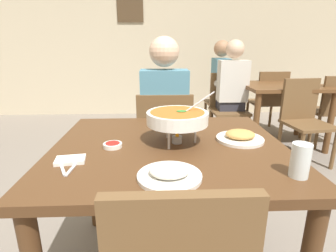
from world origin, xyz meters
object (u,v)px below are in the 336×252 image
Objects in this scene: sauce_dish at (113,145)px; drink_glass at (300,162)px; diner_main at (164,111)px; rice_plate at (170,173)px; dining_table_far at (283,96)px; chair_bg_right at (269,99)px; appetizer_plate at (240,137)px; chair_diner_main at (165,140)px; chair_bg_left at (227,104)px; patron_bg_left at (231,86)px; dining_table_main at (169,166)px; curry_bowl at (177,118)px; chair_bg_corner at (332,107)px; chair_bg_middle at (228,98)px; chair_bg_window at (304,116)px; patron_bg_middle at (223,82)px.

drink_glass reaches higher than sauce_dish.
diner_main reaches higher than rice_plate.
chair_bg_right is at bearing 86.76° from dining_table_far.
dining_table_far is at bearing 59.23° from appetizer_plate.
chair_bg_left is at bearing 56.95° from chair_diner_main.
drink_glass is at bearing -99.89° from patron_bg_left.
curry_bowl reaches higher than dining_table_main.
appetizer_plate is 2.14m from chair_bg_left.
drink_glass reaches higher than rice_plate.
curry_bowl is at bearing 7.93° from sauce_dish.
diner_main is 1.57m from chair_bg_left.
sauce_dish is at bearing -172.07° from curry_bowl.
patron_bg_left is (0.02, -0.05, 0.24)m from chair_bg_left.
chair_bg_right is at bearing 63.79° from appetizer_plate.
drink_glass is 2.51m from chair_bg_left.
chair_bg_corner is (1.75, 1.84, -0.29)m from appetizer_plate.
chair_bg_middle is 1.00× the size of chair_bg_window.
patron_bg_middle reaches higher than dining_table_main.
dining_table_far is at bearing -46.21° from chair_bg_middle.
dining_table_main is at bearing -138.31° from chair_bg_corner.
chair_bg_left reaches higher than dining_table_far.
curry_bowl is (0.04, 0.02, 0.24)m from dining_table_main.
dining_table_far is at bearing 91.80° from chair_bg_window.
chair_bg_right is (1.55, 1.62, -0.24)m from diner_main.
chair_diner_main reaches higher than dining_table_main.
curry_bowl is at bearing -108.75° from patron_bg_middle.
chair_bg_middle is 0.54m from patron_bg_left.
diner_main is 5.46× the size of rice_plate.
chair_bg_corner is at bearing 41.69° from dining_table_main.
dining_table_main is at bearing 87.32° from rice_plate.
chair_bg_corner is 0.71m from chair_bg_window.
chair_diner_main is 1.00× the size of chair_bg_right.
drink_glass is at bearing -99.16° from chair_bg_left.
curry_bowl reaches higher than chair_bg_right.
dining_table_far is at bearing 52.55° from dining_table_main.
curry_bowl is 1.39× the size of appetizer_plate.
chair_diner_main is at bearing 90.00° from dining_table_main.
patron_bg_left is (-0.66, -0.38, 0.24)m from chair_bg_right.
sauce_dish is 0.07× the size of patron_bg_middle.
dining_table_main is at bearing -113.22° from patron_bg_left.
sauce_dish is 2.38m from patron_bg_left.
chair_bg_left is (0.82, 2.08, -0.40)m from curry_bowl.
sauce_dish is (-0.26, 0.32, -0.01)m from rice_plate.
patron_bg_left reaches higher than chair_bg_corner.
chair_diner_main is 0.90× the size of dining_table_far.
chair_bg_corner reaches higher than appetizer_plate.
dining_table_far is 0.52m from chair_bg_window.
drink_glass is (0.42, -0.37, -0.07)m from curry_bowl.
chair_diner_main and chair_bg_right have the same top height.
dining_table_main is 2.89m from chair_bg_right.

